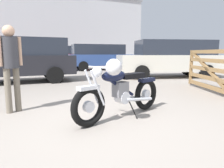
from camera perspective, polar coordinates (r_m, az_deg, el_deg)
name	(u,v)px	position (r m, az deg, el deg)	size (l,w,h in m)	color
ground_plane	(107,122)	(3.48, -1.44, -10.50)	(80.00, 80.00, 0.00)	gray
vintage_motorcycle	(120,91)	(3.55, 2.29, -1.90)	(1.94, 1.07, 1.07)	black
timber_gate	(214,69)	(6.46, 26.72, 3.84)	(0.81, 2.48, 1.60)	olive
bystander	(10,60)	(4.31, -26.67, 6.12)	(0.40, 0.30, 1.66)	#706656
dark_sedan_left	(14,58)	(8.82, -25.75, 6.49)	(4.84, 2.30, 1.74)	black
blue_hatchback_right	(170,58)	(10.13, 15.98, 7.17)	(4.95, 2.63, 1.74)	black
white_estate_far	(75,56)	(18.71, -10.25, 7.81)	(3.93, 1.88, 1.78)	black
red_hatchback_near	(101,56)	(14.30, -3.20, 7.82)	(4.71, 1.98, 1.74)	black
industrial_building	(60,30)	(29.44, -14.36, 14.42)	(20.68, 11.03, 16.11)	#B2B2B7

